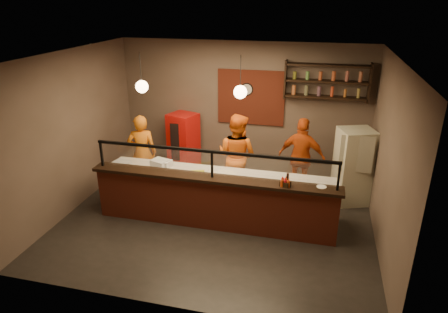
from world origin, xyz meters
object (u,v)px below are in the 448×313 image
(cook_right, at_px, (302,157))
(red_cooler, at_px, (184,143))
(wall_clock, at_px, (247,89))
(cook_mid, at_px, (237,156))
(pizza_dough, at_px, (224,176))
(fridge, at_px, (353,167))
(condiment_caddy, at_px, (285,184))
(pepper_mill, at_px, (288,179))
(cook_left, at_px, (142,153))

(cook_right, xyz_separation_m, red_cooler, (-2.94, 0.64, -0.14))
(wall_clock, xyz_separation_m, cook_right, (1.42, -0.95, -1.22))
(cook_mid, distance_m, cook_right, 1.42)
(pizza_dough, bearing_deg, cook_mid, 87.29)
(wall_clock, xyz_separation_m, red_cooler, (-1.52, -0.31, -1.36))
(fridge, height_order, condiment_caddy, fridge)
(fridge, relative_size, pizza_dough, 3.02)
(red_cooler, distance_m, pizza_dough, 2.54)
(fridge, bearing_deg, condiment_caddy, -145.50)
(pizza_dough, height_order, condiment_caddy, condiment_caddy)
(wall_clock, bearing_deg, pepper_mill, -65.13)
(red_cooler, distance_m, condiment_caddy, 3.74)
(fridge, xyz_separation_m, red_cooler, (-4.02, 0.74, -0.07))
(red_cooler, relative_size, condiment_caddy, 8.94)
(wall_clock, relative_size, cook_mid, 0.16)
(cook_left, xyz_separation_m, cook_mid, (2.13, 0.18, 0.06))
(cook_right, distance_m, fridge, 1.09)
(wall_clock, bearing_deg, pizza_dough, -89.78)
(red_cooler, xyz_separation_m, condiment_caddy, (2.76, -2.51, 0.37))
(cook_left, bearing_deg, pepper_mill, 143.02)
(pizza_dough, bearing_deg, cook_right, 44.38)
(cook_right, height_order, pepper_mill, cook_right)
(condiment_caddy, relative_size, pepper_mill, 0.80)
(fridge, relative_size, red_cooler, 1.10)
(cook_mid, xyz_separation_m, cook_right, (1.36, 0.38, -0.05))
(cook_mid, bearing_deg, cook_right, -145.53)
(pizza_dough, bearing_deg, pepper_mill, -17.47)
(cook_right, relative_size, condiment_caddy, 10.66)
(pizza_dough, bearing_deg, red_cooler, 127.03)
(red_cooler, bearing_deg, pizza_dough, -33.87)
(wall_clock, bearing_deg, cook_mid, -87.56)
(cook_right, bearing_deg, cook_left, 19.98)
(fridge, bearing_deg, pizza_dough, -172.71)
(cook_mid, bearing_deg, pepper_mill, 149.83)
(wall_clock, distance_m, pizza_dough, 2.62)
(cook_mid, height_order, cook_right, cook_mid)
(cook_mid, relative_size, fridge, 1.15)
(cook_mid, height_order, pepper_mill, cook_mid)
(wall_clock, height_order, pepper_mill, wall_clock)
(cook_mid, bearing_deg, pizza_dough, 106.30)
(cook_left, height_order, cook_mid, cook_mid)
(cook_left, relative_size, cook_right, 0.99)
(pepper_mill, bearing_deg, cook_right, 85.00)
(cook_mid, relative_size, pepper_mill, 9.06)
(fridge, distance_m, pepper_mill, 2.11)
(cook_right, distance_m, condiment_caddy, 1.89)
(wall_clock, distance_m, cook_mid, 1.77)
(cook_right, height_order, condiment_caddy, cook_right)
(cook_right, xyz_separation_m, fridge, (1.08, -0.10, -0.07))
(cook_right, bearing_deg, pizza_dough, 55.31)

